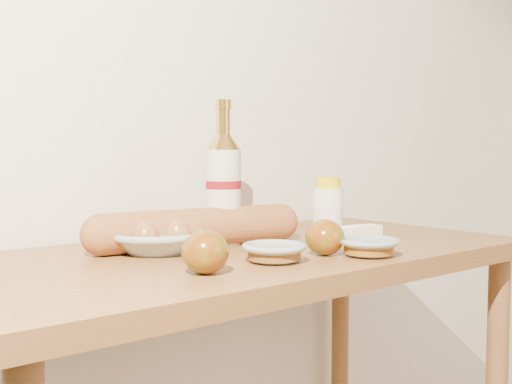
% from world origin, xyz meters
% --- Properties ---
extents(back_wall, '(3.50, 0.02, 2.60)m').
position_xyz_m(back_wall, '(0.00, 1.51, 1.30)').
color(back_wall, silver).
rests_on(back_wall, ground).
extents(table, '(1.20, 0.60, 0.90)m').
position_xyz_m(table, '(0.00, 1.18, 0.78)').
color(table, '#935F2F').
rests_on(table, ground).
extents(bourbon_bottle, '(0.10, 0.10, 0.31)m').
position_xyz_m(bourbon_bottle, '(0.01, 1.27, 1.03)').
color(bourbon_bottle, beige).
rests_on(bourbon_bottle, table).
extents(cream_bottle, '(0.09, 0.09, 0.14)m').
position_xyz_m(cream_bottle, '(0.26, 1.20, 0.96)').
color(cream_bottle, white).
rests_on(cream_bottle, table).
extents(egg_bowl, '(0.19, 0.19, 0.07)m').
position_xyz_m(egg_bowl, '(-0.17, 1.26, 0.93)').
color(egg_bowl, '#93A19C').
rests_on(egg_bowl, table).
extents(baguette, '(0.50, 0.15, 0.08)m').
position_xyz_m(baguette, '(-0.07, 1.26, 0.94)').
color(baguette, '#A96633').
rests_on(baguette, table).
extents(apple_redgreen_front, '(0.09, 0.09, 0.07)m').
position_xyz_m(apple_redgreen_front, '(-0.21, 1.02, 0.94)').
color(apple_redgreen_front, maroon).
rests_on(apple_redgreen_front, table).
extents(apple_redgreen_right, '(0.10, 0.10, 0.07)m').
position_xyz_m(apple_redgreen_right, '(0.07, 1.02, 0.94)').
color(apple_redgreen_right, '#960B08').
rests_on(apple_redgreen_right, table).
extents(sugar_bowl, '(0.12, 0.12, 0.03)m').
position_xyz_m(sugar_bowl, '(-0.05, 1.03, 0.92)').
color(sugar_bowl, '#919E9A').
rests_on(sugar_bowl, table).
extents(syrup_bowl, '(0.14, 0.14, 0.03)m').
position_xyz_m(syrup_bowl, '(0.13, 0.97, 0.92)').
color(syrup_bowl, gray).
rests_on(syrup_bowl, table).
extents(butter_stick, '(0.13, 0.04, 0.04)m').
position_xyz_m(butter_stick, '(0.24, 1.10, 0.92)').
color(butter_stick, '#FAF2C1').
rests_on(butter_stick, table).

